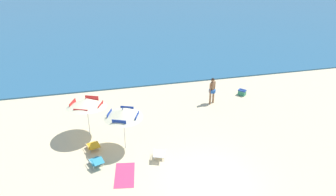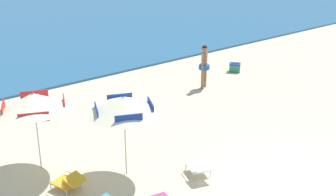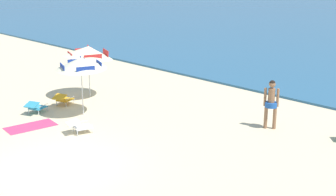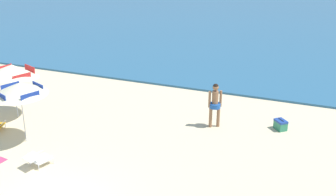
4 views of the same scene
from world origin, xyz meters
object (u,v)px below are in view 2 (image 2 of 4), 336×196
Objects in this scene: beach_umbrella_striped_second at (34,102)px; cooler_box at (235,67)px; lounge_chair_under_umbrella at (200,167)px; lounge_chair_beside_umbrella at (69,181)px; beach_umbrella_striped_main at (124,105)px; person_standing_near_shore at (204,64)px.

beach_umbrella_striped_second reaches higher than cooler_box.
lounge_chair_beside_umbrella is (-3.17, 1.49, -0.00)m from lounge_chair_under_umbrella.
beach_umbrella_striped_second is 2.30m from lounge_chair_beside_umbrella.
beach_umbrella_striped_main is 9.86m from cooler_box.
beach_umbrella_striped_second is 2.59× the size of lounge_chair_beside_umbrella.
beach_umbrella_striped_main is 2.44m from beach_umbrella_striped_second.
cooler_box is at bearing 15.61° from person_standing_near_shore.
cooler_box is (2.48, 0.69, -0.84)m from person_standing_near_shore.
beach_umbrella_striped_main reaches higher than cooler_box.
lounge_chair_under_umbrella is 0.98× the size of lounge_chair_beside_umbrella.
lounge_chair_beside_umbrella is (0.13, -1.49, -1.75)m from beach_umbrella_striped_second.
person_standing_near_shore is 3.00× the size of cooler_box.
cooler_box is at bearing 39.15° from lounge_chair_under_umbrella.
beach_umbrella_striped_main is 2.43m from lounge_chair_beside_umbrella.
lounge_chair_under_umbrella is 6.87m from person_standing_near_shore.
lounge_chair_under_umbrella reaches higher than cooler_box.
lounge_chair_under_umbrella is 9.12m from cooler_box.
beach_umbrella_striped_main is at bearing 139.63° from lounge_chair_under_umbrella.
person_standing_near_shore reaches higher than lounge_chair_under_umbrella.
lounge_chair_under_umbrella is at bearing -42.15° from beach_umbrella_striped_second.
person_standing_near_shore reaches higher than lounge_chair_beside_umbrella.
person_standing_near_shore reaches higher than cooler_box.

